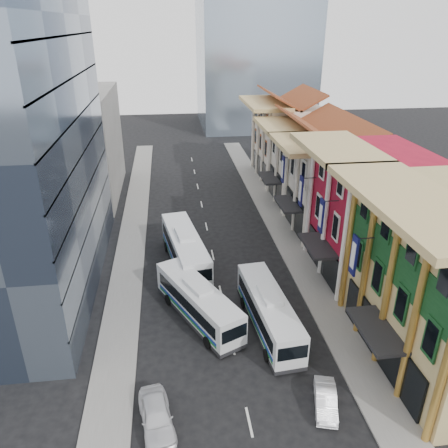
{
  "coord_description": "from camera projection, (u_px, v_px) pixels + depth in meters",
  "views": [
    {
      "loc": [
        -3.93,
        -17.49,
        21.86
      ],
      "look_at": [
        1.02,
        20.74,
        4.04
      ],
      "focal_mm": 35.0,
      "sensor_mm": 36.0,
      "label": 1
    }
  ],
  "objects": [
    {
      "name": "office_block_far",
      "position": [
        78.0,
        145.0,
        58.38
      ],
      "size": [
        10.0,
        18.0,
        14.0
      ],
      "primitive_type": "cube",
      "color": "gray",
      "rests_on": "ground"
    },
    {
      "name": "shophouse_tan",
      "position": [
        448.0,
        285.0,
        28.99
      ],
      "size": [
        8.0,
        14.0,
        12.0
      ],
      "primitive_type": "cube",
      "color": "tan",
      "rests_on": "ground"
    },
    {
      "name": "ground",
      "position": [
        252.0,
        436.0,
        25.38
      ],
      "size": [
        200.0,
        200.0,
        0.0
      ],
      "primitive_type": "plane",
      "color": "black",
      "rests_on": "ground"
    },
    {
      "name": "sedan_left",
      "position": [
        156.0,
        416.0,
        25.73
      ],
      "size": [
        2.57,
        4.78,
        1.54
      ],
      "primitive_type": "imported",
      "rotation": [
        0.0,
        0.0,
        0.17
      ],
      "color": "silver",
      "rests_on": "ground"
    },
    {
      "name": "sidewalk_right",
      "position": [
        292.0,
        249.0,
        46.14
      ],
      "size": [
        3.0,
        90.0,
        0.15
      ],
      "primitive_type": "cube",
      "color": "slate",
      "rests_on": "ground"
    },
    {
      "name": "bus_left_far",
      "position": [
        185.0,
        249.0,
        42.38
      ],
      "size": [
        4.5,
        11.88,
        3.72
      ],
      "primitive_type": null,
      "rotation": [
        0.0,
        0.0,
        0.16
      ],
      "color": "silver",
      "rests_on": "ground"
    },
    {
      "name": "shophouse_red",
      "position": [
        370.0,
        214.0,
        39.8
      ],
      "size": [
        8.0,
        10.0,
        12.0
      ],
      "primitive_type": "cube",
      "color": "maroon",
      "rests_on": "ground"
    },
    {
      "name": "shophouse_cream_near",
      "position": [
        332.0,
        189.0,
        48.77
      ],
      "size": [
        8.0,
        9.0,
        10.0
      ],
      "primitive_type": "cube",
      "color": "beige",
      "rests_on": "ground"
    },
    {
      "name": "shophouse_cream_mid",
      "position": [
        308.0,
        165.0,
        56.87
      ],
      "size": [
        8.0,
        9.0,
        10.0
      ],
      "primitive_type": "cube",
      "color": "beige",
      "rests_on": "ground"
    },
    {
      "name": "sidewalk_left",
      "position": [
        129.0,
        259.0,
        44.16
      ],
      "size": [
        3.0,
        90.0,
        0.15
      ],
      "primitive_type": "cube",
      "color": "slate",
      "rests_on": "ground"
    },
    {
      "name": "bus_right",
      "position": [
        269.0,
        311.0,
        33.6
      ],
      "size": [
        3.35,
        10.6,
        3.34
      ],
      "primitive_type": null,
      "rotation": [
        0.0,
        0.0,
        0.09
      ],
      "color": "silver",
      "rests_on": "ground"
    },
    {
      "name": "shophouse_cream_far",
      "position": [
        287.0,
        141.0,
        66.11
      ],
      "size": [
        8.0,
        12.0,
        11.0
      ],
      "primitive_type": "cube",
      "color": "beige",
      "rests_on": "ground"
    },
    {
      "name": "sedan_right",
      "position": [
        326.0,
        400.0,
        27.05
      ],
      "size": [
        2.15,
        3.82,
        1.19
      ],
      "primitive_type": "imported",
      "rotation": [
        0.0,
        0.0,
        -0.26
      ],
      "color": "white",
      "rests_on": "ground"
    },
    {
      "name": "bus_left_near",
      "position": [
        198.0,
        301.0,
        34.77
      ],
      "size": [
        6.65,
        10.42,
        3.33
      ],
      "primitive_type": null,
      "rotation": [
        0.0,
        0.0,
        0.44
      ],
      "color": "silver",
      "rests_on": "ground"
    }
  ]
}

